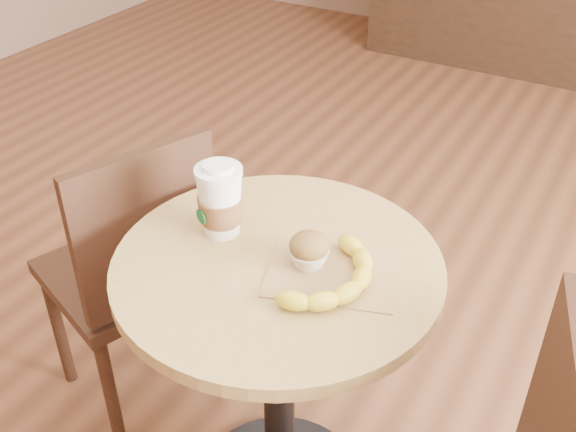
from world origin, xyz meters
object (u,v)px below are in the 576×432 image
(cafe_table, at_px, (279,350))
(muffin, at_px, (309,250))
(banana, at_px, (338,277))
(chair_left, at_px, (135,270))
(coffee_cup, at_px, (220,202))

(cafe_table, height_order, muffin, muffin)
(muffin, height_order, banana, muffin)
(cafe_table, bearing_deg, banana, -3.97)
(chair_left, relative_size, muffin, 11.04)
(chair_left, bearing_deg, cafe_table, 100.25)
(coffee_cup, distance_m, banana, 0.29)
(cafe_table, height_order, coffee_cup, coffee_cup)
(coffee_cup, bearing_deg, cafe_table, 13.00)
(cafe_table, xyz_separation_m, muffin, (0.06, 0.02, 0.28))
(coffee_cup, bearing_deg, muffin, 20.22)
(cafe_table, bearing_deg, chair_left, 169.55)
(chair_left, relative_size, banana, 3.28)
(coffee_cup, distance_m, muffin, 0.21)
(banana, bearing_deg, chair_left, -178.59)
(banana, bearing_deg, muffin, 171.64)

